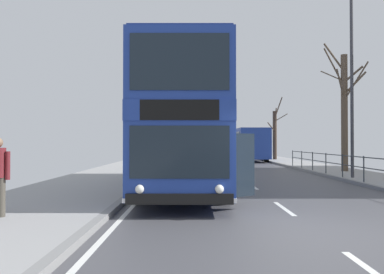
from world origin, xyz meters
TOP-DOWN VIEW (x-y plane):
  - ground at (-0.72, -0.00)m, footprint 15.80×140.00m
  - double_decker_bus_main at (-2.65, 6.39)m, footprint 3.24×10.47m
  - background_bus_far_lane at (2.75, 27.80)m, footprint 2.91×9.36m
  - pedestrian_railing_far_kerb at (4.45, 7.72)m, footprint 0.05×20.79m
  - street_lamp_far_side at (4.80, 9.58)m, footprint 0.28×0.60m
  - bare_tree_far_00 at (5.37, 27.48)m, footprint 1.90×1.38m
  - bare_tree_far_01 at (5.99, 13.26)m, footprint 2.33×3.01m

SIDE VIEW (x-z plane):
  - ground at x=-0.72m, z-range -0.06..0.14m
  - pedestrian_railing_far_kerb at x=4.45m, z-range 0.32..1.35m
  - background_bus_far_lane at x=2.75m, z-range 0.14..3.08m
  - double_decker_bus_main at x=-2.65m, z-range 0.10..4.52m
  - bare_tree_far_00 at x=5.37m, z-range -0.29..5.40m
  - bare_tree_far_01 at x=5.99m, z-range 0.05..7.15m
  - street_lamp_far_side at x=4.80m, z-range 0.76..9.50m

